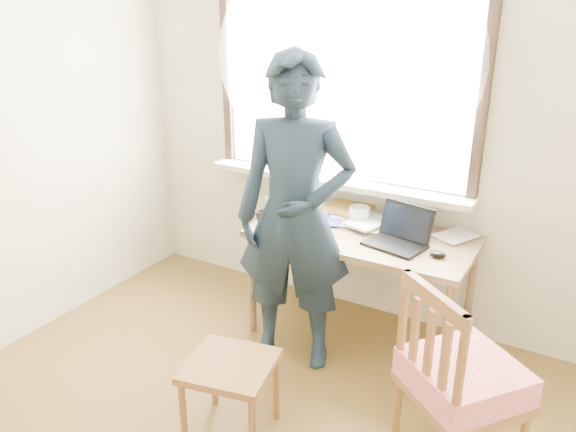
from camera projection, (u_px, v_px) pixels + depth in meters
The scene contains 13 objects.
room_shell at pixel (179, 126), 2.01m from camera, with size 3.52×4.02×2.61m.
desk at pixel (362, 245), 3.45m from camera, with size 1.35×0.67×0.72m.
laptop at pixel (400, 235), 3.26m from camera, with size 0.38×0.33×0.22m.
mug_white at pixel (359, 215), 3.57m from camera, with size 0.14×0.14×0.11m, color white.
mug_dark at pixel (262, 218), 3.56m from camera, with size 0.09×0.09×0.09m, color black.
mouse at pixel (437, 254), 3.11m from camera, with size 0.10×0.07×0.04m, color black.
desk_clutter at pixel (342, 213), 3.69m from camera, with size 0.68×0.48×0.06m.
book_a at pixel (332, 209), 3.78m from camera, with size 0.20×0.27×0.03m, color white.
book_b at pixel (444, 231), 3.43m from camera, with size 0.18×0.24×0.02m, color white.
picture_frame at pixel (287, 204), 3.76m from camera, with size 0.14×0.06×0.11m.
work_chair at pixel (230, 374), 2.73m from camera, with size 0.48×0.47×0.42m.
side_chair at pixel (460, 380), 2.42m from camera, with size 0.63×0.63×0.99m.
person at pixel (295, 217), 3.15m from camera, with size 0.67×0.44×1.83m, color black.
Camera 1 is at (1.31, -1.33, 2.06)m, focal length 35.00 mm.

